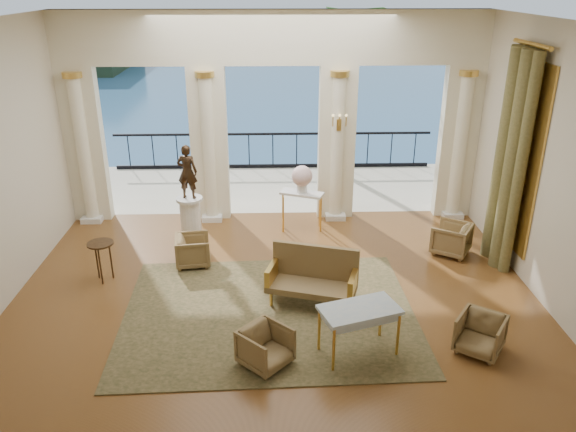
{
  "coord_description": "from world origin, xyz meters",
  "views": [
    {
      "loc": [
        -0.03,
        -8.13,
        5.08
      ],
      "look_at": [
        0.23,
        0.6,
        1.36
      ],
      "focal_mm": 35.0,
      "sensor_mm": 36.0,
      "label": 1
    }
  ],
  "objects_px": {
    "armchair_c": "(451,237)",
    "statue": "(187,172)",
    "game_table": "(359,313)",
    "pedestal": "(191,222)",
    "armchair_b": "(480,333)",
    "side_table": "(101,248)",
    "console_table": "(302,199)",
    "armchair_a": "(266,345)",
    "settee": "(313,276)",
    "armchair_d": "(193,249)"
  },
  "relations": [
    {
      "from": "armchair_c",
      "to": "statue",
      "type": "height_order",
      "value": "statue"
    },
    {
      "from": "game_table",
      "to": "pedestal",
      "type": "height_order",
      "value": "pedestal"
    },
    {
      "from": "game_table",
      "to": "pedestal",
      "type": "relative_size",
      "value": 1.21
    },
    {
      "from": "armchair_b",
      "to": "side_table",
      "type": "relative_size",
      "value": 0.85
    },
    {
      "from": "armchair_b",
      "to": "console_table",
      "type": "distance_m",
      "value": 5.04
    },
    {
      "from": "game_table",
      "to": "side_table",
      "type": "bearing_deg",
      "value": 133.39
    },
    {
      "from": "console_table",
      "to": "side_table",
      "type": "distance_m",
      "value": 4.27
    },
    {
      "from": "statue",
      "to": "armchair_a",
      "type": "bearing_deg",
      "value": 120.41
    },
    {
      "from": "pedestal",
      "to": "side_table",
      "type": "distance_m",
      "value": 2.01
    },
    {
      "from": "settee",
      "to": "armchair_c",
      "type": "bearing_deg",
      "value": 47.91
    },
    {
      "from": "settee",
      "to": "game_table",
      "type": "bearing_deg",
      "value": -52.13
    },
    {
      "from": "armchair_c",
      "to": "game_table",
      "type": "bearing_deg",
      "value": -3.66
    },
    {
      "from": "settee",
      "to": "pedestal",
      "type": "xyz_separation_m",
      "value": [
        -2.32,
        2.28,
        0.02
      ]
    },
    {
      "from": "settee",
      "to": "armchair_b",
      "type": "bearing_deg",
      "value": -15.0
    },
    {
      "from": "armchair_b",
      "to": "armchair_c",
      "type": "distance_m",
      "value": 3.22
    },
    {
      "from": "settee",
      "to": "side_table",
      "type": "bearing_deg",
      "value": -175.93
    },
    {
      "from": "settee",
      "to": "statue",
      "type": "bearing_deg",
      "value": 152.37
    },
    {
      "from": "statue",
      "to": "side_table",
      "type": "distance_m",
      "value": 2.22
    },
    {
      "from": "armchair_d",
      "to": "game_table",
      "type": "relative_size",
      "value": 0.52
    },
    {
      "from": "armchair_a",
      "to": "armchair_c",
      "type": "bearing_deg",
      "value": -3.29
    },
    {
      "from": "game_table",
      "to": "side_table",
      "type": "xyz_separation_m",
      "value": [
        -4.28,
        2.29,
        -0.04
      ]
    },
    {
      "from": "armchair_b",
      "to": "statue",
      "type": "height_order",
      "value": "statue"
    },
    {
      "from": "armchair_d",
      "to": "game_table",
      "type": "distance_m",
      "value": 3.97
    },
    {
      "from": "game_table",
      "to": "armchair_d",
      "type": "bearing_deg",
      "value": 115.4
    },
    {
      "from": "armchair_c",
      "to": "pedestal",
      "type": "xyz_separation_m",
      "value": [
        -5.19,
        0.55,
        0.15
      ]
    },
    {
      "from": "armchair_d",
      "to": "settee",
      "type": "relative_size",
      "value": 0.41
    },
    {
      "from": "armchair_b",
      "to": "armchair_d",
      "type": "height_order",
      "value": "armchair_d"
    },
    {
      "from": "armchair_d",
      "to": "console_table",
      "type": "height_order",
      "value": "console_table"
    },
    {
      "from": "armchair_d",
      "to": "pedestal",
      "type": "distance_m",
      "value": 0.9
    },
    {
      "from": "armchair_a",
      "to": "console_table",
      "type": "distance_m",
      "value": 4.72
    },
    {
      "from": "settee",
      "to": "game_table",
      "type": "relative_size",
      "value": 1.27
    },
    {
      "from": "pedestal",
      "to": "statue",
      "type": "relative_size",
      "value": 0.95
    },
    {
      "from": "armchair_c",
      "to": "armchair_b",
      "type": "bearing_deg",
      "value": 23.01
    },
    {
      "from": "armchair_a",
      "to": "armchair_c",
      "type": "xyz_separation_m",
      "value": [
        3.65,
        3.4,
        0.03
      ]
    },
    {
      "from": "armchair_a",
      "to": "statue",
      "type": "bearing_deg",
      "value": 65.1
    },
    {
      "from": "side_table",
      "to": "game_table",
      "type": "bearing_deg",
      "value": -28.1
    },
    {
      "from": "armchair_b",
      "to": "statue",
      "type": "distance_m",
      "value": 6.1
    },
    {
      "from": "game_table",
      "to": "console_table",
      "type": "distance_m",
      "value": 4.46
    },
    {
      "from": "game_table",
      "to": "console_table",
      "type": "xyz_separation_m",
      "value": [
        -0.59,
        4.42,
        0.03
      ]
    },
    {
      "from": "armchair_b",
      "to": "armchair_c",
      "type": "bearing_deg",
      "value": 116.11
    },
    {
      "from": "armchair_d",
      "to": "console_table",
      "type": "relative_size",
      "value": 0.67
    },
    {
      "from": "armchair_a",
      "to": "pedestal",
      "type": "distance_m",
      "value": 4.24
    },
    {
      "from": "armchair_b",
      "to": "pedestal",
      "type": "bearing_deg",
      "value": 176.87
    },
    {
      "from": "armchair_a",
      "to": "settee",
      "type": "bearing_deg",
      "value": 18.59
    },
    {
      "from": "console_table",
      "to": "game_table",
      "type": "bearing_deg",
      "value": -60.16
    },
    {
      "from": "settee",
      "to": "console_table",
      "type": "distance_m",
      "value": 2.99
    },
    {
      "from": "armchair_b",
      "to": "pedestal",
      "type": "relative_size",
      "value": 0.62
    },
    {
      "from": "armchair_d",
      "to": "side_table",
      "type": "bearing_deg",
      "value": 102.17
    },
    {
      "from": "armchair_c",
      "to": "armchair_a",
      "type": "bearing_deg",
      "value": -14.66
    },
    {
      "from": "armchair_d",
      "to": "console_table",
      "type": "distance_m",
      "value": 2.7
    }
  ]
}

